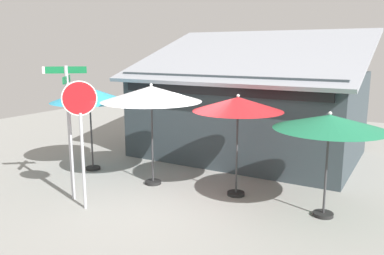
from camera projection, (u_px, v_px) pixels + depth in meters
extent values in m
cube|color=gray|center=(167.00, 201.00, 9.67)|extent=(28.00, 28.00, 0.10)
cube|color=#333D42|center=(248.00, 114.00, 13.62)|extent=(7.10, 4.76, 2.88)
cube|color=#999EA8|center=(248.00, 54.00, 13.10)|extent=(7.60, 5.25, 1.75)
cube|color=black|center=(218.00, 88.00, 11.34)|extent=(6.50, 0.16, 0.44)
cylinder|color=#A8AAB2|center=(70.00, 134.00, 9.39)|extent=(0.09, 0.09, 3.26)
cube|color=#116B38|center=(66.00, 70.00, 9.10)|extent=(0.75, 0.60, 0.16)
cube|color=#116B38|center=(67.00, 79.00, 9.14)|extent=(0.60, 0.75, 0.16)
cube|color=white|center=(44.00, 70.00, 9.03)|extent=(0.07, 0.06, 0.16)
cylinder|color=#A8AAB2|center=(83.00, 162.00, 8.90)|extent=(0.07, 0.07, 2.24)
cylinder|color=white|center=(79.00, 98.00, 8.62)|extent=(0.49, 0.61, 0.77)
cylinder|color=red|center=(79.00, 98.00, 8.62)|extent=(0.47, 0.58, 0.72)
cylinder|color=black|center=(93.00, 168.00, 12.08)|extent=(0.44, 0.44, 0.08)
cylinder|color=#333335|center=(91.00, 135.00, 11.88)|extent=(0.05, 0.05, 2.14)
cone|color=#2D99BC|center=(89.00, 95.00, 11.64)|extent=(2.30, 2.30, 0.43)
sphere|color=silver|center=(89.00, 86.00, 11.59)|extent=(0.08, 0.08, 0.08)
cylinder|color=black|center=(153.00, 182.00, 10.78)|extent=(0.44, 0.44, 0.08)
cylinder|color=#333335|center=(152.00, 143.00, 10.56)|extent=(0.05, 0.05, 2.33)
cone|color=white|center=(151.00, 94.00, 10.31)|extent=(2.67, 2.67, 0.41)
sphere|color=silver|center=(151.00, 85.00, 10.26)|extent=(0.08, 0.08, 0.08)
cylinder|color=black|center=(236.00, 194.00, 9.94)|extent=(0.44, 0.44, 0.08)
cylinder|color=#333335|center=(237.00, 153.00, 9.73)|extent=(0.05, 0.05, 2.20)
cone|color=#B21E23|center=(238.00, 104.00, 9.49)|extent=(2.21, 2.21, 0.34)
sphere|color=silver|center=(238.00, 96.00, 9.45)|extent=(0.08, 0.08, 0.08)
cylinder|color=black|center=(323.00, 214.00, 8.69)|extent=(0.44, 0.44, 0.08)
cylinder|color=#333335|center=(326.00, 172.00, 8.50)|extent=(0.05, 0.05, 2.01)
cone|color=#1E724C|center=(330.00, 122.00, 8.28)|extent=(2.37, 2.37, 0.31)
sphere|color=silver|center=(330.00, 113.00, 8.25)|extent=(0.08, 0.08, 0.08)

